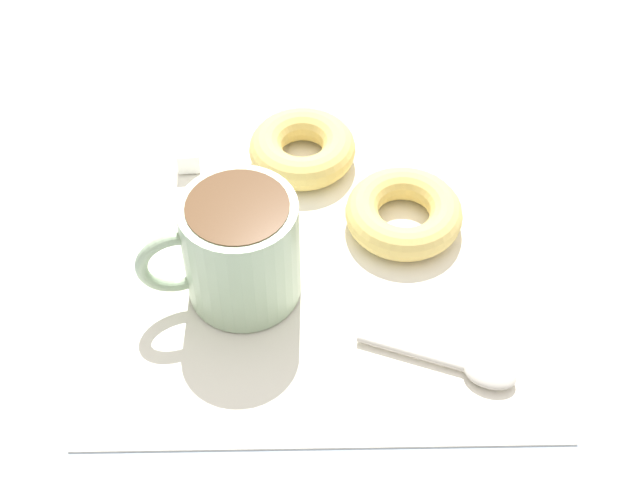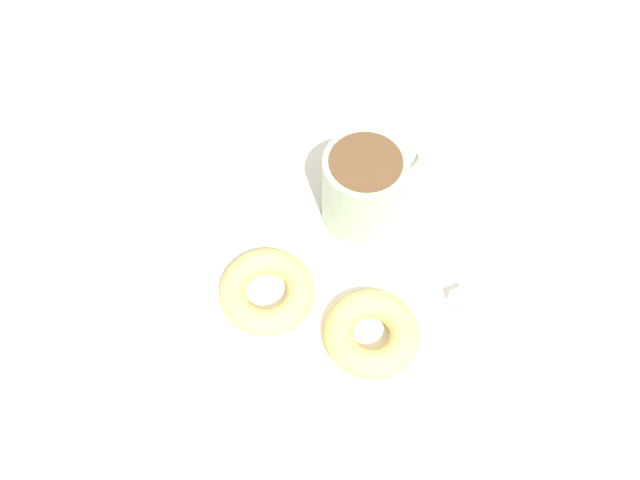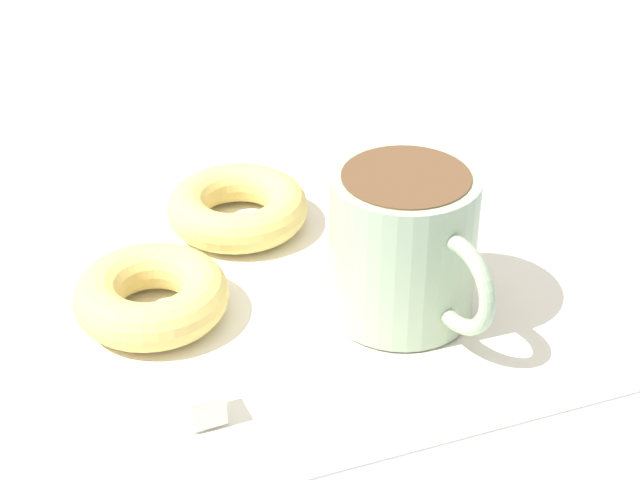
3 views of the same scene
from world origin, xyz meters
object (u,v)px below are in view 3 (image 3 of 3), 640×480
(coffee_cup, at_px, (405,244))
(spoon, at_px, (409,160))
(donut_far, at_px, (151,295))
(sugar_cube, at_px, (204,404))
(donut_near_cup, at_px, (237,207))

(coffee_cup, height_order, spoon, coffee_cup)
(donut_far, height_order, spoon, donut_far)
(coffee_cup, relative_size, spoon, 1.07)
(donut_far, xyz_separation_m, sugar_cube, (-0.00, -0.10, -0.00))
(donut_far, bearing_deg, coffee_cup, -22.01)
(spoon, bearing_deg, donut_near_cup, -169.29)
(coffee_cup, xyz_separation_m, sugar_cube, (-0.13, -0.04, -0.04))
(coffee_cup, relative_size, donut_far, 1.31)
(coffee_cup, bearing_deg, spoon, 60.83)
(donut_near_cup, height_order, donut_far, donut_far)
(donut_near_cup, height_order, spoon, donut_near_cup)
(donut_far, height_order, sugar_cube, donut_far)
(donut_near_cup, relative_size, spoon, 0.84)
(spoon, height_order, sugar_cube, sugar_cube)
(donut_near_cup, xyz_separation_m, sugar_cube, (-0.08, -0.17, -0.00))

